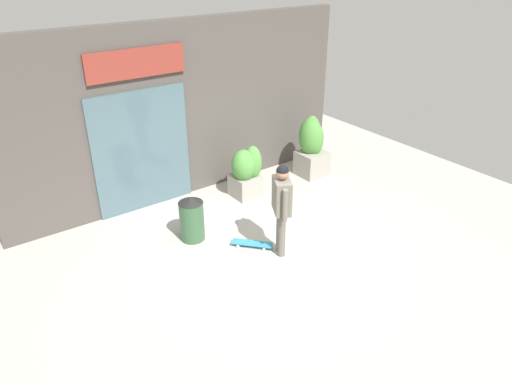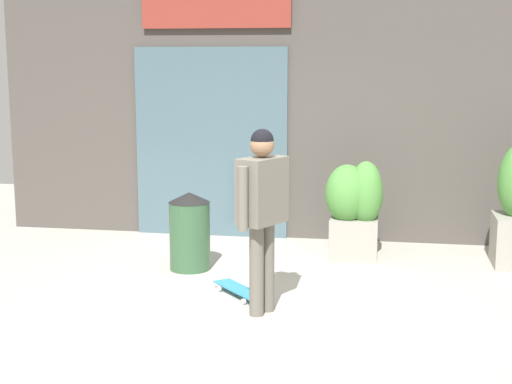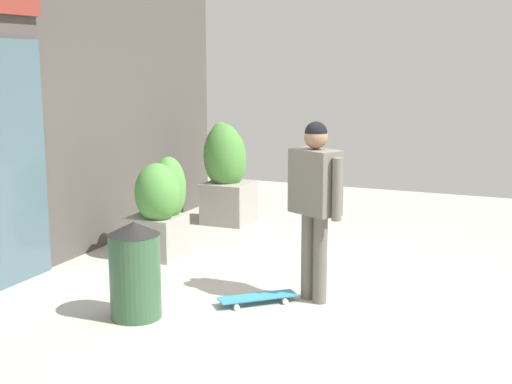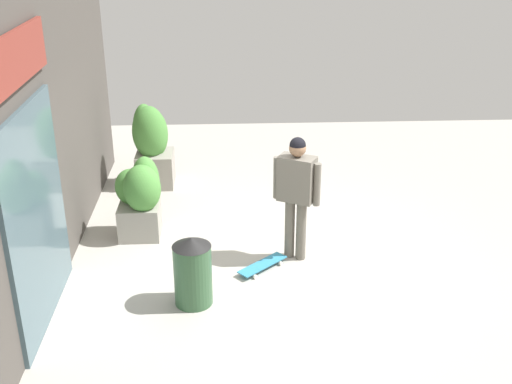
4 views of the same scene
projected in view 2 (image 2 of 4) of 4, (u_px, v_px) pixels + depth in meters
ground_plane at (254, 304)px, 7.19m from camera, size 12.00×12.00×0.00m
building_facade at (290, 98)px, 9.63m from camera, size 7.61×0.31×3.59m
skateboarder at (262, 202)px, 6.76m from camera, size 0.44×0.57×1.68m
skateboard at (240, 290)px, 7.41m from camera, size 0.63×0.67×0.08m
planter_box_right at (356, 207)px, 8.74m from camera, size 0.66×0.66×1.14m
trash_bin at (190, 231)px, 8.30m from camera, size 0.45×0.45×0.86m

